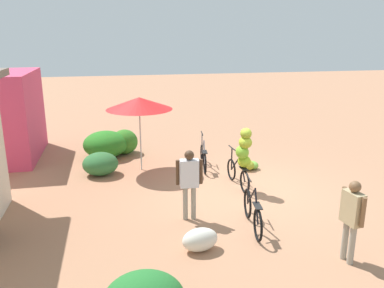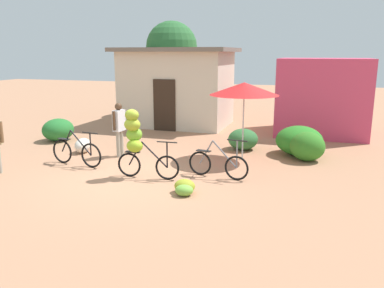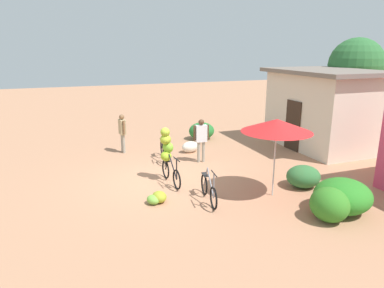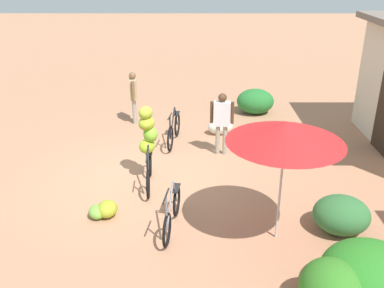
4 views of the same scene
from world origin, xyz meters
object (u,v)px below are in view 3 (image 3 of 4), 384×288
at_px(bicycle_center_loaded, 209,190).
at_px(building_low, 324,108).
at_px(banana_pile_on_ground, 157,198).
at_px(person_vendor, 201,136).
at_px(bicycle_near_pile, 167,151).
at_px(produce_sack, 190,147).
at_px(market_umbrella, 277,126).
at_px(tree_behind_building, 356,66).
at_px(person_bystander, 122,130).
at_px(bicycle_leftmost, 164,151).

bearing_deg(bicycle_center_loaded, building_low, 117.64).
height_order(banana_pile_on_ground, person_vendor, person_vendor).
height_order(bicycle_near_pile, produce_sack, bicycle_near_pile).
xyz_separation_m(building_low, person_vendor, (0.22, -5.52, -0.65)).
bearing_deg(market_umbrella, produce_sack, -171.56).
xyz_separation_m(banana_pile_on_ground, person_vendor, (-2.83, 2.41, 0.82)).
relative_size(building_low, banana_pile_on_ground, 7.96).
distance_m(tree_behind_building, market_umbrella, 9.04).
distance_m(bicycle_center_loaded, person_vendor, 3.47).
height_order(tree_behind_building, person_vendor, tree_behind_building).
xyz_separation_m(building_low, bicycle_near_pile, (1.58, -7.19, -0.64)).
xyz_separation_m(produce_sack, person_vendor, (1.30, -0.06, 0.74)).
bearing_deg(tree_behind_building, bicycle_center_loaded, -63.11).
bearing_deg(person_vendor, building_low, 92.24).
bearing_deg(bicycle_near_pile, person_bystander, -167.77).
relative_size(person_vendor, person_bystander, 1.03).
bearing_deg(building_low, bicycle_near_pile, -77.61).
relative_size(bicycle_leftmost, person_vendor, 1.05).
height_order(bicycle_near_pile, person_vendor, bicycle_near_pile).
height_order(banana_pile_on_ground, person_bystander, person_bystander).
relative_size(bicycle_near_pile, person_bystander, 1.10).
relative_size(market_umbrella, person_vendor, 1.39).
relative_size(produce_sack, person_bystander, 0.46).
xyz_separation_m(building_low, produce_sack, (-1.09, -5.46, -1.39)).
bearing_deg(produce_sack, building_low, 78.73).
height_order(building_low, market_umbrella, building_low).
xyz_separation_m(building_low, market_umbrella, (3.70, -4.75, 0.40)).
bearing_deg(banana_pile_on_ground, tree_behind_building, 112.08).
xyz_separation_m(bicycle_leftmost, bicycle_near_pile, (2.03, -0.46, 0.61)).
bearing_deg(person_bystander, market_umbrella, 29.48).
xyz_separation_m(building_low, bicycle_leftmost, (-0.45, -6.73, -1.25)).
bearing_deg(market_umbrella, bicycle_center_loaded, -97.61).
relative_size(bicycle_leftmost, person_bystander, 1.08).
relative_size(bicycle_leftmost, produce_sack, 2.37).
xyz_separation_m(bicycle_leftmost, produce_sack, (-0.64, 1.27, -0.14)).
height_order(banana_pile_on_ground, produce_sack, produce_sack).
xyz_separation_m(tree_behind_building, banana_pile_on_ground, (4.32, -10.64, -3.09)).
distance_m(building_low, bicycle_near_pile, 7.39).
height_order(market_umbrella, bicycle_near_pile, market_umbrella).
height_order(tree_behind_building, produce_sack, tree_behind_building).
distance_m(banana_pile_on_ground, produce_sack, 4.82).
bearing_deg(bicycle_leftmost, person_bystander, -141.10).
xyz_separation_m(tree_behind_building, bicycle_near_pile, (2.84, -9.90, -2.25)).
height_order(bicycle_center_loaded, person_vendor, person_vendor).
height_order(bicycle_near_pile, banana_pile_on_ground, bicycle_near_pile).
distance_m(produce_sack, person_bystander, 2.75).
bearing_deg(bicycle_center_loaded, produce_sack, 165.93).
bearing_deg(banana_pile_on_ground, market_umbrella, 78.40).
bearing_deg(produce_sack, bicycle_center_loaded, -14.07).
bearing_deg(person_vendor, tree_behind_building, 100.20).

